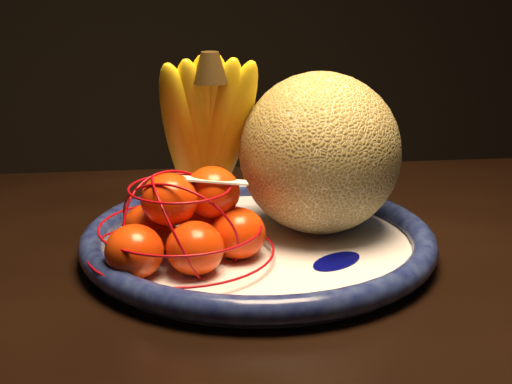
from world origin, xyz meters
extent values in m
cube|color=black|center=(-0.05, 0.10, 0.71)|extent=(1.55, 1.04, 0.04)
cylinder|color=white|center=(-0.21, 0.18, 0.73)|extent=(0.36, 0.36, 0.02)
torus|color=#050839|center=(-0.21, 0.18, 0.74)|extent=(0.39, 0.39, 0.03)
cylinder|color=white|center=(-0.21, 0.18, 0.73)|extent=(0.17, 0.17, 0.01)
ellipsoid|color=#000255|center=(-0.14, 0.11, 0.74)|extent=(0.15, 0.13, 0.00)
ellipsoid|color=#000255|center=(-0.24, 0.27, 0.74)|extent=(0.11, 0.13, 0.00)
ellipsoid|color=#000255|center=(-0.32, 0.18, 0.74)|extent=(0.11, 0.07, 0.00)
sphere|color=olive|center=(-0.13, 0.21, 0.83)|extent=(0.18, 0.18, 0.18)
ellipsoid|color=yellow|center=(-0.27, 0.26, 0.85)|extent=(0.11, 0.13, 0.21)
ellipsoid|color=yellow|center=(-0.26, 0.26, 0.85)|extent=(0.08, 0.13, 0.21)
ellipsoid|color=yellow|center=(-0.25, 0.26, 0.85)|extent=(0.06, 0.12, 0.22)
ellipsoid|color=yellow|center=(-0.25, 0.26, 0.85)|extent=(0.05, 0.12, 0.22)
ellipsoid|color=yellow|center=(-0.24, 0.26, 0.85)|extent=(0.08, 0.13, 0.21)
ellipsoid|color=yellow|center=(-0.23, 0.26, 0.85)|extent=(0.10, 0.14, 0.21)
cone|color=black|center=(-0.25, 0.26, 0.95)|extent=(0.04, 0.04, 0.03)
ellipsoid|color=#FF4A10|center=(-0.35, 0.12, 0.77)|extent=(0.06, 0.06, 0.05)
ellipsoid|color=#FF4A10|center=(-0.29, 0.11, 0.77)|extent=(0.06, 0.06, 0.05)
ellipsoid|color=#FF4A10|center=(-0.24, 0.14, 0.77)|extent=(0.06, 0.06, 0.05)
ellipsoid|color=#FF4A10|center=(-0.33, 0.18, 0.77)|extent=(0.06, 0.06, 0.05)
ellipsoid|color=#FF4A10|center=(-0.27, 0.19, 0.77)|extent=(0.06, 0.06, 0.05)
ellipsoid|color=#FF4A10|center=(-0.31, 0.15, 0.81)|extent=(0.06, 0.06, 0.05)
ellipsoid|color=#FF4A10|center=(-0.26, 0.16, 0.81)|extent=(0.06, 0.06, 0.05)
torus|color=#9F060D|center=(-0.30, 0.15, 0.75)|extent=(0.21, 0.21, 0.00)
torus|color=#9F060D|center=(-0.30, 0.15, 0.78)|extent=(0.18, 0.18, 0.00)
torus|color=#9F060D|center=(-0.30, 0.15, 0.82)|extent=(0.11, 0.11, 0.00)
torus|color=#9F060D|center=(-0.30, 0.15, 0.77)|extent=(0.14, 0.11, 0.12)
torus|color=#9F060D|center=(-0.30, 0.15, 0.77)|extent=(0.07, 0.13, 0.12)
torus|color=#9F060D|center=(-0.30, 0.15, 0.77)|extent=(0.14, 0.12, 0.12)
cube|color=white|center=(-0.26, 0.15, 0.82)|extent=(0.07, 0.04, 0.01)
camera|label=1|loc=(-0.40, -0.60, 1.05)|focal=55.00mm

